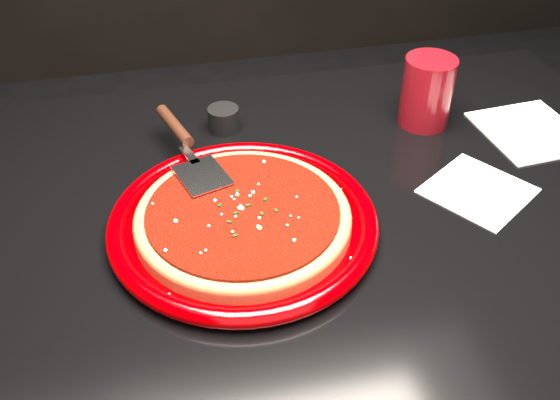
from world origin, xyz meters
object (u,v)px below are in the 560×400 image
at_px(plate, 243,222).
at_px(ramekin, 224,119).
at_px(pizza_server, 188,147).
at_px(cup, 427,92).
at_px(table, 300,357).

xyz_separation_m(plate, ramekin, (0.01, 0.27, 0.01)).
bearing_deg(pizza_server, cup, -9.29).
xyz_separation_m(table, plate, (-0.10, -0.04, 0.39)).
relative_size(pizza_server, ramekin, 5.24).
xyz_separation_m(table, ramekin, (-0.09, 0.23, 0.40)).
bearing_deg(pizza_server, ramekin, 40.38).
bearing_deg(table, cup, 33.65).
bearing_deg(ramekin, plate, -92.90).
xyz_separation_m(table, cup, (0.26, 0.17, 0.44)).
height_order(table, cup, cup).
xyz_separation_m(cup, ramekin, (-0.35, 0.05, -0.04)).
distance_m(plate, cup, 0.42).
height_order(plate, cup, cup).
xyz_separation_m(pizza_server, cup, (0.42, 0.06, 0.02)).
relative_size(plate, pizza_server, 1.34).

